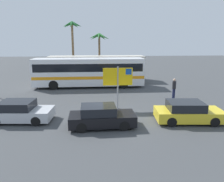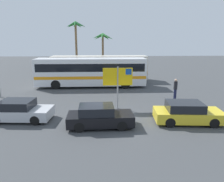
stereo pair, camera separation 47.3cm
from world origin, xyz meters
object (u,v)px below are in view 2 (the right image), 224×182
at_px(bus_front_coach, 91,71).
at_px(ferry_sign, 118,78).
at_px(car_yellow, 187,113).
at_px(bus_rear_coach, 99,67).
at_px(car_black, 99,117).
at_px(pedestrian_near_sign, 175,87).
at_px(car_silver, 20,111).

bearing_deg(bus_front_coach, ferry_sign, -73.53).
bearing_deg(car_yellow, bus_rear_coach, 115.33).
bearing_deg(ferry_sign, car_black, -112.64).
height_order(bus_front_coach, bus_rear_coach, same).
bearing_deg(bus_rear_coach, bus_front_coach, -103.62).
distance_m(ferry_sign, car_black, 4.14).
distance_m(bus_rear_coach, pedestrian_near_sign, 11.53).
distance_m(car_yellow, car_black, 5.50).
height_order(bus_front_coach, car_black, bus_front_coach).
bearing_deg(car_black, car_yellow, 2.39).
relative_size(bus_rear_coach, pedestrian_near_sign, 6.59).
distance_m(car_silver, car_black, 5.31).
height_order(bus_rear_coach, ferry_sign, ferry_sign).
distance_m(bus_rear_coach, car_yellow, 15.98).
height_order(car_black, pedestrian_near_sign, pedestrian_near_sign).
height_order(bus_front_coach, ferry_sign, ferry_sign).
height_order(bus_front_coach, car_silver, bus_front_coach).
bearing_deg(ferry_sign, car_yellow, -38.23).
bearing_deg(bus_front_coach, bus_rear_coach, 76.38).
xyz_separation_m(bus_rear_coach, car_black, (0.08, -15.31, -1.15)).
height_order(bus_rear_coach, car_silver, bus_rear_coach).
relative_size(ferry_sign, car_silver, 0.79).
bearing_deg(car_yellow, ferry_sign, 147.49).
bearing_deg(pedestrian_near_sign, bus_rear_coach, 5.41).
distance_m(ferry_sign, car_yellow, 5.41).
bearing_deg(car_black, car_silver, 163.65).
xyz_separation_m(car_yellow, pedestrian_near_sign, (1.15, 5.59, 0.44)).
bearing_deg(pedestrian_near_sign, ferry_sign, 84.87).
relative_size(car_silver, car_black, 1.02).
distance_m(ferry_sign, car_silver, 7.09).
xyz_separation_m(ferry_sign, car_black, (-1.40, -3.51, -1.69)).
relative_size(bus_rear_coach, car_silver, 2.96).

